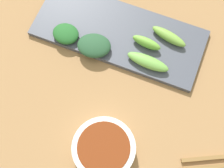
# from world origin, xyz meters

# --- Properties ---
(tabletop) EXTENTS (2.10, 2.10, 0.02)m
(tabletop) POSITION_xyz_m (0.00, 0.00, 0.01)
(tabletop) COLOR #997046
(tabletop) RESTS_ON ground
(sauce_bowl) EXTENTS (0.13, 0.13, 0.04)m
(sauce_bowl) POSITION_xyz_m (-0.13, -0.04, 0.04)
(sauce_bowl) COLOR white
(sauce_bowl) RESTS_ON tabletop
(serving_plate) EXTENTS (0.16, 0.39, 0.01)m
(serving_plate) POSITION_xyz_m (0.13, 0.03, 0.03)
(serving_plate) COLOR #444856
(serving_plate) RESTS_ON tabletop
(broccoli_leafy_0) EXTENTS (0.08, 0.09, 0.02)m
(broccoli_leafy_0) POSITION_xyz_m (0.07, 0.07, 0.04)
(broccoli_leafy_0) COLOR #254D30
(broccoli_leafy_0) RESTS_ON serving_plate
(broccoli_leafy_1) EXTENTS (0.06, 0.06, 0.02)m
(broccoli_leafy_1) POSITION_xyz_m (0.08, 0.14, 0.04)
(broccoli_leafy_1) COLOR #215D26
(broccoli_leafy_1) RESTS_ON serving_plate
(broccoli_stalk_2) EXTENTS (0.04, 0.09, 0.02)m
(broccoli_stalk_2) POSITION_xyz_m (0.16, -0.08, 0.04)
(broccoli_stalk_2) COLOR #73A43F
(broccoli_stalk_2) RESTS_ON serving_plate
(broccoli_stalk_3) EXTENTS (0.03, 0.10, 0.02)m
(broccoli_stalk_3) POSITION_xyz_m (0.08, -0.06, 0.04)
(broccoli_stalk_3) COLOR #6CA947
(broccoli_stalk_3) RESTS_ON serving_plate
(broccoli_stalk_4) EXTENTS (0.03, 0.07, 0.02)m
(broccoli_stalk_4) POSITION_xyz_m (0.12, -0.04, 0.04)
(broccoli_stalk_4) COLOR #70B13D
(broccoli_stalk_4) RESTS_ON serving_plate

